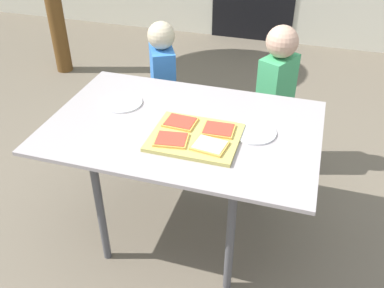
% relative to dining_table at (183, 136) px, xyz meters
% --- Properties ---
extents(ground_plane, '(16.00, 16.00, 0.00)m').
position_rel_dining_table_xyz_m(ground_plane, '(0.00, 0.00, -0.62)').
color(ground_plane, '#675D4D').
extents(dining_table, '(1.30, 0.86, 0.69)m').
position_rel_dining_table_xyz_m(dining_table, '(0.00, 0.00, 0.00)').
color(dining_table, '#9F9697').
rests_on(dining_table, ground).
extents(cutting_board, '(0.40, 0.34, 0.02)m').
position_rel_dining_table_xyz_m(cutting_board, '(0.09, -0.10, 0.08)').
color(cutting_board, tan).
rests_on(cutting_board, dining_table).
extents(pizza_slice_far_left, '(0.15, 0.13, 0.01)m').
position_rel_dining_table_xyz_m(pizza_slice_far_left, '(-0.01, -0.02, 0.09)').
color(pizza_slice_far_left, gold).
rests_on(pizza_slice_far_left, cutting_board).
extents(pizza_slice_far_right, '(0.15, 0.13, 0.01)m').
position_rel_dining_table_xyz_m(pizza_slice_far_right, '(0.18, -0.03, 0.09)').
color(pizza_slice_far_right, gold).
rests_on(pizza_slice_far_right, cutting_board).
extents(pizza_slice_near_right, '(0.16, 0.14, 0.01)m').
position_rel_dining_table_xyz_m(pizza_slice_near_right, '(0.18, -0.16, 0.09)').
color(pizza_slice_near_right, gold).
rests_on(pizza_slice_near_right, cutting_board).
extents(pizza_slice_near_left, '(0.16, 0.14, 0.01)m').
position_rel_dining_table_xyz_m(pizza_slice_near_left, '(-0.00, -0.17, 0.09)').
color(pizza_slice_near_left, gold).
rests_on(pizza_slice_near_left, cutting_board).
extents(plate_white_right, '(0.21, 0.21, 0.01)m').
position_rel_dining_table_xyz_m(plate_white_right, '(0.34, 0.03, 0.07)').
color(plate_white_right, white).
rests_on(plate_white_right, dining_table).
extents(plate_white_left, '(0.21, 0.21, 0.01)m').
position_rel_dining_table_xyz_m(plate_white_left, '(-0.37, 0.11, 0.07)').
color(plate_white_left, white).
rests_on(plate_white_left, dining_table).
extents(child_left, '(0.23, 0.28, 0.93)m').
position_rel_dining_table_xyz_m(child_left, '(-0.37, 0.70, -0.09)').
color(child_left, '#413A4C').
rests_on(child_left, ground).
extents(child_right, '(0.23, 0.28, 0.97)m').
position_rel_dining_table_xyz_m(child_right, '(0.36, 0.75, -0.06)').
color(child_right, '#332C52').
rests_on(child_right, ground).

